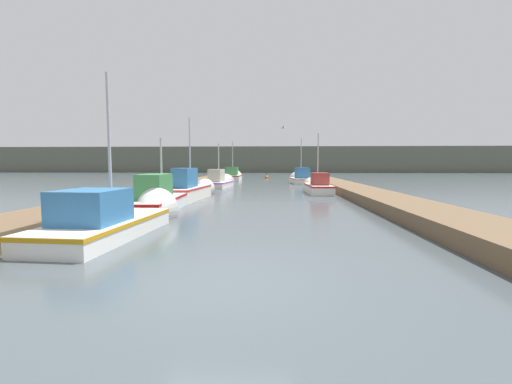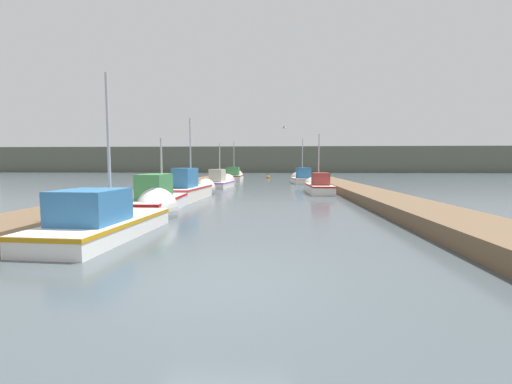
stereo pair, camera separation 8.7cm
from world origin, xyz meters
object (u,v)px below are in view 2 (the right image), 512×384
fishing_boat_4 (221,182)px  seagull_lead (284,128)px  fishing_boat_0 (120,218)px  fishing_boat_1 (164,198)px  fishing_boat_6 (234,176)px  channel_buoy (268,177)px  mooring_piling_1 (309,176)px  mooring_piling_0 (173,188)px  fishing_boat_2 (192,189)px  fishing_boat_3 (318,186)px  fishing_boat_5 (302,179)px

fishing_boat_4 → seagull_lead: size_ratio=8.58×
fishing_boat_0 → fishing_boat_1: fishing_boat_0 is taller
fishing_boat_6 → channel_buoy: size_ratio=5.19×
fishing_boat_4 → fishing_boat_6: (-0.13, 10.49, 0.07)m
fishing_boat_1 → mooring_piling_1: 26.12m
mooring_piling_0 → seagull_lead: bearing=19.2°
fishing_boat_4 → mooring_piling_1: (8.33, 11.07, 0.07)m
fishing_boat_2 → seagull_lead: size_ratio=10.59×
fishing_boat_0 → channel_buoy: bearing=87.7°
fishing_boat_6 → seagull_lead: 18.39m
mooring_piling_1 → fishing_boat_1: bearing=-109.2°
fishing_boat_0 → fishing_boat_1: (-0.32, 4.80, 0.08)m
fishing_boat_2 → fishing_boat_3: fishing_boat_2 is taller
fishing_boat_1 → mooring_piling_0: bearing=99.6°
mooring_piling_1 → channel_buoy: mooring_piling_1 is taller
fishing_boat_0 → mooring_piling_1: bearing=77.6°
fishing_boat_1 → fishing_boat_3: bearing=45.6°
fishing_boat_3 → seagull_lead: seagull_lead is taller
fishing_boat_6 → mooring_piling_0: fishing_boat_6 is taller
fishing_boat_2 → mooring_piling_1: (8.44, 20.31, -0.04)m
fishing_boat_6 → mooring_piling_0: 19.50m
fishing_boat_0 → fishing_boat_2: bearing=94.4°
fishing_boat_6 → seagull_lead: fishing_boat_6 is taller
fishing_boat_0 → fishing_boat_1: bearing=97.1°
mooring_piling_1 → fishing_boat_4: bearing=-127.0°
fishing_boat_5 → seagull_lead: fishing_boat_5 is taller
channel_buoy → fishing_boat_4: bearing=-101.8°
fishing_boat_1 → fishing_boat_5: 20.61m
fishing_boat_6 → fishing_boat_5: bearing=-34.5°
mooring_piling_1 → channel_buoy: size_ratio=1.00×
fishing_boat_4 → fishing_boat_6: 10.49m
fishing_boat_3 → fishing_boat_5: fishing_boat_5 is taller
mooring_piling_0 → channel_buoy: (4.79, 25.90, -0.43)m
mooring_piling_1 → seagull_lead: 18.52m
fishing_boat_1 → fishing_boat_4: fishing_boat_4 is taller
fishing_boat_5 → channel_buoy: fishing_boat_5 is taller
fishing_boat_3 → mooring_piling_1: bearing=84.4°
fishing_boat_2 → mooring_piling_0: bearing=170.7°
channel_buoy → mooring_piling_0: bearing=-100.5°
fishing_boat_0 → mooring_piling_1: fishing_boat_0 is taller
fishing_boat_2 → channel_buoy: 26.42m
fishing_boat_2 → mooring_piling_0: fishing_boat_2 is taller
fishing_boat_1 → fishing_boat_4: size_ratio=1.32×
fishing_boat_4 → mooring_piling_1: size_ratio=4.85×
fishing_boat_2 → fishing_boat_5: size_ratio=1.13×
fishing_boat_3 → mooring_piling_0: (-8.57, -3.87, 0.15)m
mooring_piling_1 → seagull_lead: size_ratio=1.77×
fishing_boat_0 → fishing_boat_4: bearing=93.5°
fishing_boat_1 → fishing_boat_5: (7.32, 19.27, -0.02)m
fishing_boat_2 → fishing_boat_4: size_ratio=1.23×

